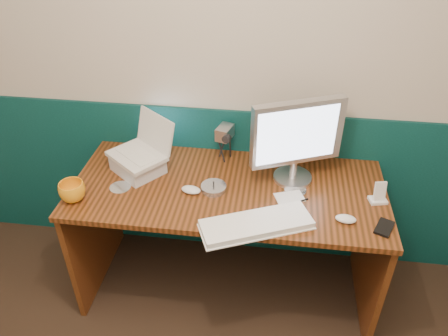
# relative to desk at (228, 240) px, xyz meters

# --- Properties ---
(back_wall) EXTENTS (3.50, 0.04, 2.50)m
(back_wall) POSITION_rel_desk_xyz_m (-0.13, 0.37, 0.88)
(back_wall) COLOR #BAAE9E
(back_wall) RESTS_ON ground
(wainscot) EXTENTS (3.48, 0.02, 1.00)m
(wainscot) POSITION_rel_desk_xyz_m (-0.13, 0.36, 0.12)
(wainscot) COLOR #062D2E
(wainscot) RESTS_ON ground
(desk) EXTENTS (1.60, 0.70, 0.75)m
(desk) POSITION_rel_desk_xyz_m (0.00, 0.00, 0.00)
(desk) COLOR #361D09
(desk) RESTS_ON ground
(laptop_riser) EXTENTS (0.32, 0.31, 0.08)m
(laptop_riser) POSITION_rel_desk_xyz_m (-0.49, 0.08, 0.42)
(laptop_riser) COLOR silver
(laptop_riser) RESTS_ON desk
(laptop) EXTENTS (0.35, 0.34, 0.23)m
(laptop) POSITION_rel_desk_xyz_m (-0.49, 0.08, 0.58)
(laptop) COLOR silver
(laptop) RESTS_ON laptop_riser
(monitor) EXTENTS (0.48, 0.31, 0.47)m
(monitor) POSITION_rel_desk_xyz_m (0.33, 0.12, 0.61)
(monitor) COLOR silver
(monitor) RESTS_ON desk
(keyboard) EXTENTS (0.53, 0.35, 0.03)m
(keyboard) POSITION_rel_desk_xyz_m (0.17, -0.28, 0.39)
(keyboard) COLOR white
(keyboard) RESTS_ON desk
(mouse_right) EXTENTS (0.10, 0.07, 0.03)m
(mouse_right) POSITION_rel_desk_xyz_m (0.57, -0.19, 0.39)
(mouse_right) COLOR silver
(mouse_right) RESTS_ON desk
(mouse_left) EXTENTS (0.11, 0.08, 0.03)m
(mouse_left) POSITION_rel_desk_xyz_m (-0.18, -0.07, 0.39)
(mouse_left) COLOR silver
(mouse_left) RESTS_ON desk
(mug) EXTENTS (0.14, 0.14, 0.10)m
(mug) POSITION_rel_desk_xyz_m (-0.74, -0.20, 0.43)
(mug) COLOR orange
(mug) RESTS_ON desk
(camcorder) EXTENTS (0.12, 0.15, 0.20)m
(camcorder) POSITION_rel_desk_xyz_m (-0.05, 0.26, 0.48)
(camcorder) COLOR #ABABB0
(camcorder) RESTS_ON desk
(cd_spindle) EXTENTS (0.13, 0.13, 0.03)m
(cd_spindle) POSITION_rel_desk_xyz_m (-0.07, -0.03, 0.39)
(cd_spindle) COLOR #B3B8C4
(cd_spindle) RESTS_ON desk
(cd_loose_a) EXTENTS (0.11, 0.11, 0.00)m
(cd_loose_a) POSITION_rel_desk_xyz_m (-0.55, -0.08, 0.38)
(cd_loose_a) COLOR silver
(cd_loose_a) RESTS_ON desk
(cd_loose_b) EXTENTS (0.11, 0.11, 0.00)m
(cd_loose_b) POSITION_rel_desk_xyz_m (0.34, 0.02, 0.38)
(cd_loose_b) COLOR #B5BAC6
(cd_loose_b) RESTS_ON desk
(pen) EXTENTS (0.13, 0.10, 0.01)m
(pen) POSITION_rel_desk_xyz_m (0.34, -0.09, 0.38)
(pen) COLOR black
(pen) RESTS_ON desk
(papers) EXTENTS (0.16, 0.14, 0.00)m
(papers) POSITION_rel_desk_xyz_m (0.31, -0.05, 0.38)
(papers) COLOR silver
(papers) RESTS_ON desk
(dock) EXTENTS (0.09, 0.08, 0.02)m
(dock) POSITION_rel_desk_xyz_m (0.74, -0.02, 0.38)
(dock) COLOR white
(dock) RESTS_ON desk
(music_player) EXTENTS (0.06, 0.04, 0.10)m
(music_player) POSITION_rel_desk_xyz_m (0.74, -0.02, 0.44)
(music_player) COLOR silver
(music_player) RESTS_ON dock
(pda) EXTENTS (0.11, 0.13, 0.01)m
(pda) POSITION_rel_desk_xyz_m (0.74, -0.22, 0.38)
(pda) COLOR black
(pda) RESTS_ON desk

